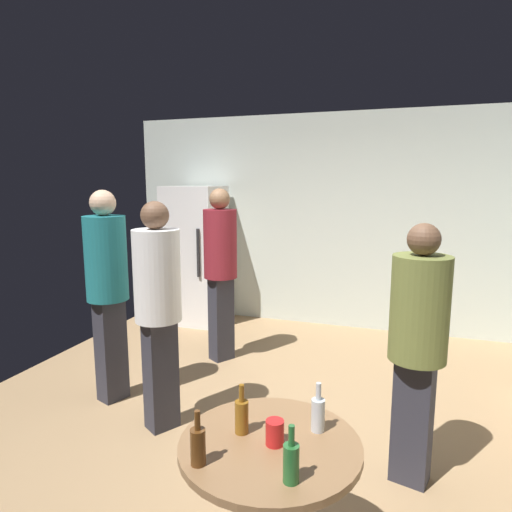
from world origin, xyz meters
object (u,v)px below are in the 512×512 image
refrigerator (195,255)px  person_in_maroon_shirt (220,261)px  beer_bottle_amber (242,415)px  foreground_table (270,463)px  beer_bottle_clear (318,413)px  person_in_white_shirt (158,299)px  beer_bottle_brown (198,445)px  plastic_cup_red (275,433)px  person_in_olive_shirt (418,336)px  beer_bottle_green (291,462)px  person_in_teal_shirt (107,279)px

refrigerator → person_in_maroon_shirt: size_ratio=1.01×
refrigerator → person_in_maroon_shirt: 1.38m
beer_bottle_amber → foreground_table: bearing=-11.1°
beer_bottle_clear → person_in_maroon_shirt: size_ratio=0.13×
beer_bottle_amber → person_in_white_shirt: person_in_white_shirt is taller
beer_bottle_brown → plastic_cup_red: beer_bottle_brown is taller
beer_bottle_brown → person_in_white_shirt: (-0.95, 1.28, 0.19)m
foreground_table → person_in_white_shirt: size_ratio=0.47×
foreground_table → person_in_olive_shirt: 1.22m
foreground_table → person_in_olive_shirt: person_in_olive_shirt is taller
foreground_table → beer_bottle_brown: (-0.23, -0.24, 0.19)m
plastic_cup_red → person_in_olive_shirt: size_ratio=0.07×
plastic_cup_red → foreground_table: bearing=154.0°
beer_bottle_clear → beer_bottle_green: bearing=-94.5°
foreground_table → beer_bottle_clear: size_ratio=3.48×
beer_bottle_green → beer_bottle_clear: 0.38m
person_in_teal_shirt → beer_bottle_brown: bearing=-23.6°
beer_bottle_clear → person_in_maroon_shirt: (-1.44, 2.26, 0.23)m
beer_bottle_amber → person_in_olive_shirt: 1.24m
beer_bottle_amber → refrigerator: bearing=119.3°
person_in_maroon_shirt → person_in_olive_shirt: bearing=-4.1°
beer_bottle_brown → foreground_table: bearing=46.5°
refrigerator → plastic_cup_red: 4.11m
person_in_teal_shirt → person_in_maroon_shirt: bearing=84.4°
foreground_table → plastic_cup_red: bearing=-26.0°
refrigerator → beer_bottle_amber: 3.99m
beer_bottle_green → plastic_cup_red: size_ratio=2.09×
person_in_maroon_shirt → person_in_teal_shirt: size_ratio=1.00×
refrigerator → beer_bottle_clear: bearing=-55.9°
refrigerator → plastic_cup_red: refrigerator is taller
beer_bottle_clear → beer_bottle_brown: bearing=-136.0°
beer_bottle_green → foreground_table: bearing=123.8°
beer_bottle_clear → beer_bottle_amber: bearing=-158.6°
beer_bottle_amber → person_in_olive_shirt: size_ratio=0.14×
beer_bottle_green → beer_bottle_clear: (0.03, 0.38, 0.00)m
beer_bottle_clear → person_in_white_shirt: bearing=146.6°
beer_bottle_amber → person_in_olive_shirt: person_in_olive_shirt is taller
beer_bottle_clear → foreground_table: bearing=-139.5°
refrigerator → beer_bottle_brown: (1.87, -3.75, -0.08)m
refrigerator → person_in_white_shirt: size_ratio=1.05×
person_in_olive_shirt → person_in_maroon_shirt: bearing=-112.2°
person_in_olive_shirt → person_in_teal_shirt: size_ratio=0.91×
refrigerator → beer_bottle_amber: (1.95, -3.48, -0.08)m
beer_bottle_brown → plastic_cup_red: 0.34m
beer_bottle_green → person_in_white_shirt: person_in_white_shirt is taller
beer_bottle_brown → beer_bottle_clear: size_ratio=1.00×
beer_bottle_brown → beer_bottle_green: (0.38, 0.02, 0.00)m
foreground_table → beer_bottle_clear: bearing=40.5°
plastic_cup_red → person_in_maroon_shirt: (-1.29, 2.42, 0.26)m
person_in_maroon_shirt → person_in_teal_shirt: 1.23m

